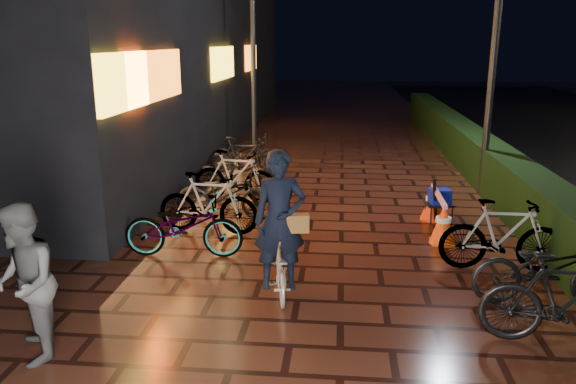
# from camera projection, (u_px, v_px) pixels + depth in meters

# --- Properties ---
(ground) EXTENTS (80.00, 80.00, 0.00)m
(ground) POSITION_uv_depth(u_px,v_px,m) (341.00, 284.00, 7.68)
(ground) COLOR #381911
(ground) RESTS_ON ground
(hedge) EXTENTS (0.70, 20.00, 1.00)m
(hedge) POSITION_uv_depth(u_px,v_px,m) (467.00, 146.00, 14.93)
(hedge) COLOR black
(hedge) RESTS_ON ground
(bystander_person) EXTENTS (0.96, 1.03, 1.69)m
(bystander_person) POSITION_uv_depth(u_px,v_px,m) (24.00, 284.00, 5.67)
(bystander_person) COLOR #545557
(bystander_person) RESTS_ON ground
(storefront_block) EXTENTS (12.09, 22.00, 9.00)m
(storefront_block) POSITION_uv_depth(u_px,v_px,m) (56.00, 0.00, 18.42)
(storefront_block) COLOR black
(storefront_block) RESTS_ON ground
(lamp_post_hedge) EXTENTS (0.55, 0.16, 5.71)m
(lamp_post_hedge) POSITION_uv_depth(u_px,v_px,m) (495.00, 45.00, 11.31)
(lamp_post_hedge) COLOR black
(lamp_post_hedge) RESTS_ON ground
(lamp_post_sf) EXTENTS (0.52, 0.16, 5.44)m
(lamp_post_sf) POSITION_uv_depth(u_px,v_px,m) (253.00, 49.00, 15.77)
(lamp_post_sf) COLOR black
(lamp_post_sf) RESTS_ON ground
(cyclist) EXTENTS (0.74, 1.40, 1.93)m
(cyclist) POSITION_uv_depth(u_px,v_px,m) (280.00, 242.00, 7.21)
(cyclist) COLOR silver
(cyclist) RESTS_ON ground
(traffic_barrier) EXTENTS (0.44, 1.67, 0.67)m
(traffic_barrier) POSITION_uv_depth(u_px,v_px,m) (438.00, 212.00, 9.75)
(traffic_barrier) COLOR #FF480D
(traffic_barrier) RESTS_ON ground
(cart_assembly) EXTENTS (0.55, 0.58, 0.91)m
(cart_assembly) POSITION_uv_depth(u_px,v_px,m) (439.00, 198.00, 10.13)
(cart_assembly) COLOR black
(cart_assembly) RESTS_ON ground
(parked_bikes_storefront) EXTENTS (2.12, 6.48, 1.06)m
(parked_bikes_storefront) POSITION_uv_depth(u_px,v_px,m) (228.00, 180.00, 11.31)
(parked_bikes_storefront) COLOR black
(parked_bikes_storefront) RESTS_ON ground
(parked_bikes_hedge) EXTENTS (2.07, 2.72, 1.06)m
(parked_bikes_hedge) POSITION_uv_depth(u_px,v_px,m) (536.00, 266.00, 6.99)
(parked_bikes_hedge) COLOR black
(parked_bikes_hedge) RESTS_ON ground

